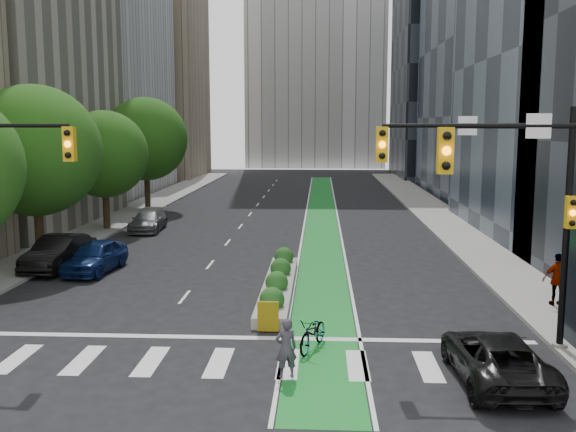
# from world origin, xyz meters

# --- Properties ---
(ground) EXTENTS (160.00, 160.00, 0.00)m
(ground) POSITION_xyz_m (0.00, 0.00, 0.00)
(ground) COLOR black
(ground) RESTS_ON ground
(sidewalk_left) EXTENTS (3.60, 90.00, 0.15)m
(sidewalk_left) POSITION_xyz_m (-11.80, 25.00, 0.07)
(sidewalk_left) COLOR gray
(sidewalk_left) RESTS_ON ground
(sidewalk_right) EXTENTS (3.60, 90.00, 0.15)m
(sidewalk_right) POSITION_xyz_m (11.80, 25.00, 0.07)
(sidewalk_right) COLOR gray
(sidewalk_right) RESTS_ON ground
(bike_lane_paint) EXTENTS (2.20, 70.00, 0.01)m
(bike_lane_paint) POSITION_xyz_m (3.00, 30.00, 0.01)
(bike_lane_paint) COLOR #167D28
(bike_lane_paint) RESTS_ON ground
(building_tan_far) EXTENTS (14.00, 16.00, 26.00)m
(building_tan_far) POSITION_xyz_m (-20.00, 66.00, 13.00)
(building_tan_far) COLOR tan
(building_tan_far) RESTS_ON ground
(building_dark_end) EXTENTS (14.00, 18.00, 28.00)m
(building_dark_end) POSITION_xyz_m (20.00, 68.00, 14.00)
(building_dark_end) COLOR black
(building_dark_end) RESTS_ON ground
(tree_mid) EXTENTS (6.40, 6.40, 8.78)m
(tree_mid) POSITION_xyz_m (-11.00, 12.00, 5.57)
(tree_mid) COLOR black
(tree_mid) RESTS_ON ground
(tree_midfar) EXTENTS (5.60, 5.60, 7.76)m
(tree_midfar) POSITION_xyz_m (-11.00, 22.00, 4.95)
(tree_midfar) COLOR black
(tree_midfar) RESTS_ON ground
(tree_far) EXTENTS (6.60, 6.60, 9.00)m
(tree_far) POSITION_xyz_m (-11.00, 32.00, 5.69)
(tree_far) COLOR black
(tree_far) RESTS_ON ground
(signal_right) EXTENTS (5.82, 0.51, 7.20)m
(signal_right) POSITION_xyz_m (8.67, 0.47, 4.80)
(signal_right) COLOR black
(signal_right) RESTS_ON ground
(median_planter) EXTENTS (1.20, 10.26, 1.10)m
(median_planter) POSITION_xyz_m (1.20, 7.04, 0.37)
(median_planter) COLOR gray
(median_planter) RESTS_ON ground
(bicycle) EXTENTS (1.34, 2.12, 1.05)m
(bicycle) POSITION_xyz_m (2.71, 0.28, 0.53)
(bicycle) COLOR gray
(bicycle) RESTS_ON ground
(cyclist) EXTENTS (0.70, 0.57, 1.66)m
(cyclist) POSITION_xyz_m (2.00, -2.00, 0.83)
(cyclist) COLOR #3B3540
(cyclist) RESTS_ON ground
(parked_car_left_near) EXTENTS (2.18, 4.56, 1.50)m
(parked_car_left_near) POSITION_xyz_m (-7.56, 10.13, 0.75)
(parked_car_left_near) COLOR #0D1E50
(parked_car_left_near) RESTS_ON ground
(parked_car_left_mid) EXTENTS (2.04, 5.00, 1.61)m
(parked_car_left_mid) POSITION_xyz_m (-9.50, 10.63, 0.81)
(parked_car_left_mid) COLOR black
(parked_car_left_mid) RESTS_ON ground
(parked_car_left_far) EXTENTS (2.09, 4.70, 1.34)m
(parked_car_left_far) POSITION_xyz_m (-8.24, 21.87, 0.67)
(parked_car_left_far) COLOR #545759
(parked_car_left_far) RESTS_ON ground
(parked_car_right) EXTENTS (2.34, 4.83, 1.32)m
(parked_car_right) POSITION_xyz_m (7.62, -1.96, 0.66)
(parked_car_right) COLOR black
(parked_car_right) RESTS_ON ground
(pedestrian_far) EXTENTS (1.16, 0.51, 1.96)m
(pedestrian_far) POSITION_xyz_m (11.74, 5.04, 1.13)
(pedestrian_far) COLOR gray
(pedestrian_far) RESTS_ON sidewalk_right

